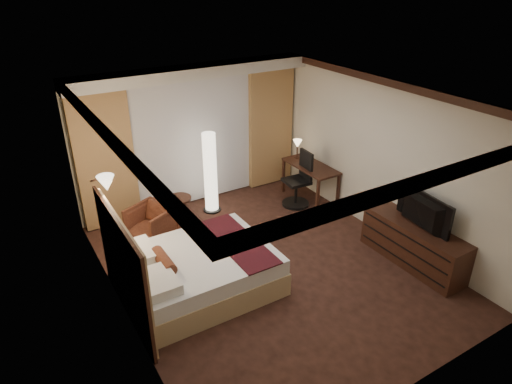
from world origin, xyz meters
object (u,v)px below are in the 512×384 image
desk (310,182)px  floor_lamp (210,173)px  office_chair (297,179)px  dresser (413,244)px  television (419,208)px  bed (200,271)px  armchair (151,222)px  side_table (180,210)px

desk → floor_lamp: bearing=162.2°
office_chair → dresser: size_ratio=0.63×
office_chair → television: bearing=-76.9°
bed → dresser: bearing=-20.1°
floor_lamp → television: bearing=-59.2°
office_chair → television: office_chair is taller
office_chair → desk: bearing=12.0°
bed → desk: 3.42m
television → armchair: bearing=55.4°
dresser → armchair: bearing=139.4°
floor_lamp → office_chair: size_ratio=1.43×
office_chair → dresser: 2.60m
armchair → floor_lamp: bearing=80.8°
bed → armchair: bearing=94.7°
side_table → desk: (2.58, -0.53, 0.13)m
side_table → dresser: bearing=-50.0°
armchair → desk: bearing=60.6°
floor_lamp → desk: (1.89, -0.61, -0.42)m
side_table → desk: bearing=-11.6°
armchair → television: size_ratio=0.64×
side_table → desk: 2.64m
side_table → office_chair: size_ratio=0.45×
television → floor_lamp: bearing=37.1°
office_chair → television: (0.39, -2.55, 0.44)m
desk → office_chair: (-0.37, -0.05, 0.18)m
side_table → floor_lamp: size_ratio=0.31×
floor_lamp → bed: bearing=-120.4°
television → office_chair: bearing=15.1°
armchair → dresser: same height
desk → side_table: bearing=168.4°
bed → armchair: (-0.14, 1.66, 0.04)m
floor_lamp → television: (1.91, -3.21, 0.20)m
armchair → dresser: size_ratio=0.39×
side_table → office_chair: office_chair is taller
desk → dresser: desk is taller
side_table → floor_lamp: (0.69, 0.08, 0.55)m
armchair → office_chair: (2.86, -0.26, 0.21)m
bed → dresser: (3.15, -1.15, 0.04)m
bed → office_chair: office_chair is taller
armchair → side_table: 0.73m
armchair → floor_lamp: size_ratio=0.43×
armchair → side_table: armchair is taller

